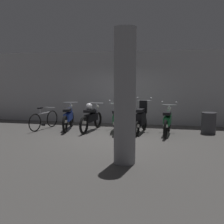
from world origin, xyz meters
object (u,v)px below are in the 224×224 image
motorbike_slot_1 (91,117)px  bicycle (44,120)px  trash_bin (209,123)px  motorbike_slot_2 (116,119)px  motorbike_slot_4 (167,121)px  motorbike_slot_3 (141,119)px  motorbike_slot_0 (68,117)px  support_pillar (125,97)px

motorbike_slot_1 → bicycle: motorbike_slot_1 is taller
bicycle → trash_bin: bearing=3.9°
motorbike_slot_2 → bicycle: motorbike_slot_2 is taller
motorbike_slot_4 → motorbike_slot_3: bearing=173.3°
motorbike_slot_2 → bicycle: (-2.87, -0.11, -0.13)m
motorbike_slot_2 → trash_bin: motorbike_slot_2 is taller
motorbike_slot_0 → support_pillar: 4.68m
motorbike_slot_0 → trash_bin: motorbike_slot_0 is taller
motorbike_slot_0 → bicycle: 0.99m
motorbike_slot_3 → trash_bin: size_ratio=2.17×
motorbike_slot_0 → trash_bin: size_ratio=2.52×
motorbike_slot_2 → support_pillar: 3.84m
support_pillar → trash_bin: 4.79m
bicycle → trash_bin: 6.26m
motorbike_slot_3 → motorbike_slot_4: 0.95m
motorbike_slot_2 → bicycle: 2.87m
bicycle → motorbike_slot_3: bearing=0.7°
trash_bin → motorbike_slot_0: bearing=-176.9°
motorbike_slot_0 → motorbike_slot_4: size_ratio=0.99×
motorbike_slot_3 → trash_bin: motorbike_slot_3 is taller
bicycle → trash_bin: size_ratio=2.20×
motorbike_slot_0 → motorbike_slot_3: motorbike_slot_3 is taller
motorbike_slot_0 → motorbike_slot_2: 1.90m
motorbike_slot_1 → motorbike_slot_3: motorbike_slot_3 is taller
motorbike_slot_4 → support_pillar: size_ratio=0.62×
motorbike_slot_1 → bicycle: 1.93m
motorbike_slot_0 → motorbike_slot_3: 2.86m
support_pillar → motorbike_slot_4: bearing=73.2°
support_pillar → motorbike_slot_3: bearing=88.5°
motorbike_slot_3 → support_pillar: (-0.09, -3.53, 1.05)m
motorbike_slot_3 → motorbike_slot_4: size_ratio=0.86×
motorbike_slot_0 → motorbike_slot_1: bearing=-4.6°
support_pillar → trash_bin: (2.51, 3.90, -1.20)m
motorbike_slot_1 → motorbike_slot_4: (2.85, -0.13, -0.03)m
motorbike_slot_3 → trash_bin: 2.45m
motorbike_slot_0 → bicycle: size_ratio=1.15×
motorbike_slot_4 → trash_bin: size_ratio=2.53×
motorbike_slot_1 → support_pillar: 4.12m
bicycle → support_pillar: size_ratio=0.54×
motorbike_slot_4 → bicycle: 4.77m
motorbike_slot_3 → motorbike_slot_1: bearing=179.6°
motorbike_slot_2 → motorbike_slot_3: motorbike_slot_3 is taller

